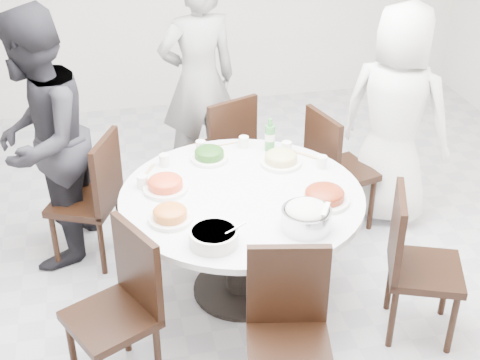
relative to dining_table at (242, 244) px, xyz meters
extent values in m
cube|color=#B4B4B9|center=(0.06, 0.15, -0.38)|extent=(6.00, 6.00, 0.01)
cylinder|color=white|center=(0.00, 0.00, 0.00)|extent=(1.50, 1.50, 0.75)
cube|color=black|center=(0.90, 0.62, 0.10)|extent=(0.51, 0.51, 0.95)
cube|color=black|center=(0.08, 1.13, 0.10)|extent=(0.55, 0.55, 0.95)
cube|color=black|center=(-0.97, 0.61, 0.10)|extent=(0.56, 0.56, 0.95)
cube|color=black|center=(-0.85, -0.62, 0.10)|extent=(0.56, 0.56, 0.95)
cube|color=black|center=(0.01, -1.04, 0.10)|extent=(0.50, 0.50, 0.95)
cube|color=black|center=(0.97, -0.60, 0.10)|extent=(0.54, 0.54, 0.95)
imported|color=white|center=(1.30, 0.68, 0.46)|extent=(0.96, 0.94, 1.67)
imported|color=black|center=(-0.01, 1.53, 0.51)|extent=(0.71, 0.53, 1.78)
imported|color=black|center=(-1.20, 0.71, 0.52)|extent=(0.89, 1.02, 1.79)
cylinder|color=white|center=(-0.12, 0.47, 0.41)|extent=(0.25, 0.25, 0.06)
cylinder|color=white|center=(0.33, 0.31, 0.41)|extent=(0.27, 0.27, 0.07)
cylinder|color=white|center=(-0.45, 0.14, 0.41)|extent=(0.28, 0.28, 0.07)
cylinder|color=white|center=(0.46, -0.20, 0.41)|extent=(0.30, 0.30, 0.08)
cylinder|color=white|center=(-0.46, -0.20, 0.41)|extent=(0.25, 0.25, 0.07)
cylinder|color=silver|center=(0.27, -0.44, 0.44)|extent=(0.28, 0.28, 0.12)
cylinder|color=white|center=(-0.26, -0.47, 0.42)|extent=(0.27, 0.27, 0.08)
cylinder|color=#338039|center=(0.31, 0.52, 0.49)|extent=(0.07, 0.07, 0.23)
cylinder|color=white|center=(-0.02, 0.64, 0.42)|extent=(0.07, 0.07, 0.08)
camera|label=1|loc=(-0.77, -3.39, 2.50)|focal=50.00mm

